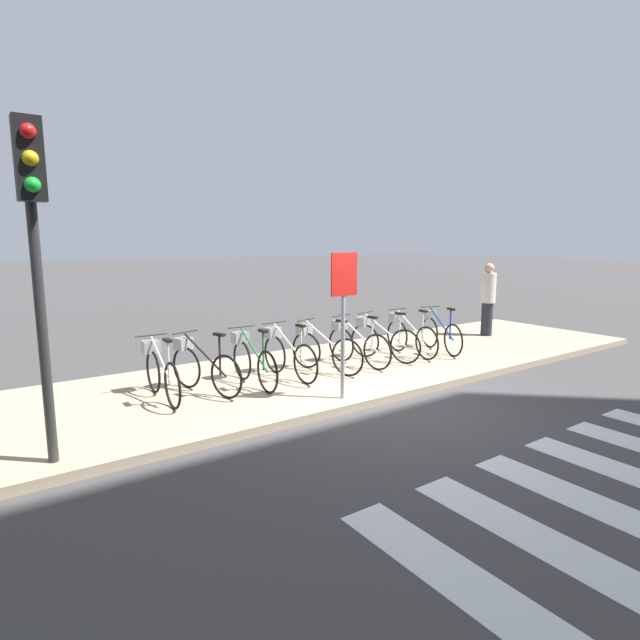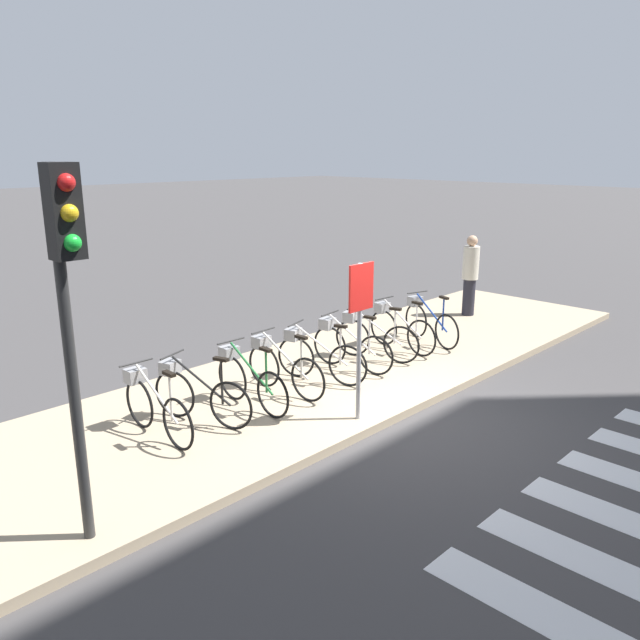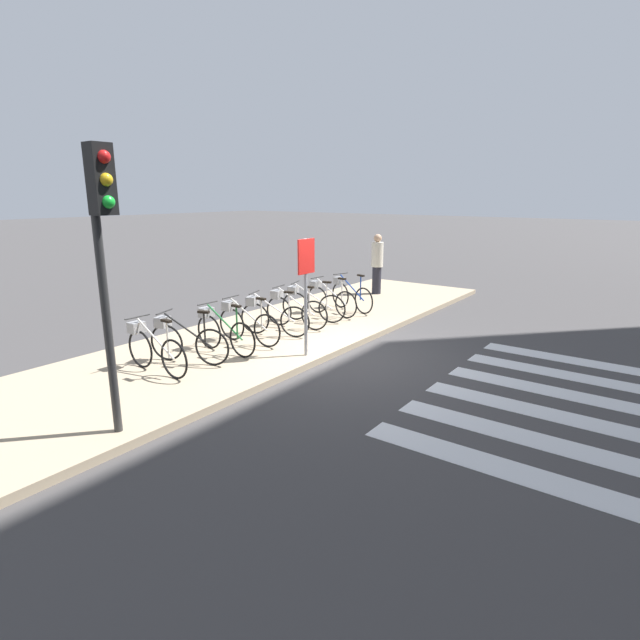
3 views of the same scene
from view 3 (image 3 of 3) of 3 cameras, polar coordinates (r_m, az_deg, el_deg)
ground_plane at (r=9.42m, az=2.29°, el=-4.04°), size 120.00×120.00×0.00m
sidewalk at (r=10.45m, az=-5.81°, el=-1.91°), size 14.81×3.55×0.12m
parked_bicycle_0 at (r=8.53m, az=-18.60°, el=-2.94°), size 0.46×1.54×0.95m
parked_bicycle_1 at (r=8.85m, az=-15.31°, el=-2.09°), size 0.62×1.47×0.95m
parked_bicycle_2 at (r=9.28m, az=-11.20°, el=-1.09°), size 0.46×1.54×0.95m
parked_bicycle_3 at (r=9.78m, az=-8.57°, el=-0.19°), size 0.46×1.53×0.95m
parked_bicycle_4 at (r=10.25m, az=-5.70°, el=0.57°), size 0.60×1.48×0.95m
parked_bicycle_5 at (r=10.83m, az=-3.16°, el=1.35°), size 0.46×1.53×0.95m
parked_bicycle_6 at (r=11.34m, az=-1.22°, el=1.97°), size 0.58×1.48×0.95m
parked_bicycle_7 at (r=11.93m, az=0.94°, el=2.59°), size 0.46×1.53×0.95m
parked_bicycle_8 at (r=12.47m, az=3.36°, el=3.07°), size 0.59×1.48×0.95m
pedestrian at (r=14.55m, az=6.54°, el=6.53°), size 0.34×0.34×1.72m
traffic_light at (r=6.06m, az=-23.57°, el=9.15°), size 0.24×0.40×3.36m
sign_post at (r=8.70m, az=-1.62°, el=4.92°), size 0.44×0.07×2.09m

